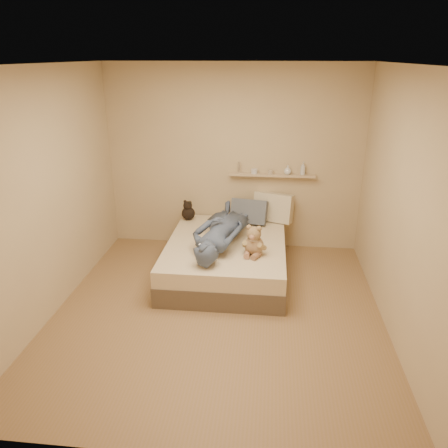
# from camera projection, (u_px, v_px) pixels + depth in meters

# --- Properties ---
(room) EXTENTS (3.80, 3.80, 3.80)m
(room) POSITION_uv_depth(u_px,v_px,m) (217.00, 201.00, 4.40)
(room) COLOR #876546
(room) RESTS_ON ground
(bed) EXTENTS (1.50, 1.90, 0.45)m
(bed) POSITION_uv_depth(u_px,v_px,m) (226.00, 258.00, 5.65)
(bed) COLOR brown
(bed) RESTS_ON floor
(game_console) EXTENTS (0.19, 0.10, 0.06)m
(game_console) POSITION_uv_depth(u_px,v_px,m) (207.00, 247.00, 5.01)
(game_console) COLOR silver
(game_console) RESTS_ON bed
(teddy_bear) EXTENTS (0.31, 0.31, 0.38)m
(teddy_bear) POSITION_uv_depth(u_px,v_px,m) (254.00, 243.00, 5.15)
(teddy_bear) COLOR #8B704C
(teddy_bear) RESTS_ON bed
(dark_plush) EXTENTS (0.19, 0.19, 0.29)m
(dark_plush) POSITION_uv_depth(u_px,v_px,m) (188.00, 211.00, 6.26)
(dark_plush) COLOR black
(dark_plush) RESTS_ON bed
(pillow_cream) EXTENTS (0.59, 0.39, 0.42)m
(pillow_cream) POSITION_uv_depth(u_px,v_px,m) (273.00, 207.00, 6.21)
(pillow_cream) COLOR beige
(pillow_cream) RESTS_ON bed
(pillow_grey) EXTENTS (0.54, 0.34, 0.37)m
(pillow_grey) POSITION_uv_depth(u_px,v_px,m) (249.00, 212.00, 6.12)
(pillow_grey) COLOR #555C67
(pillow_grey) RESTS_ON bed
(person) EXTENTS (0.84, 1.66, 0.38)m
(person) POSITION_uv_depth(u_px,v_px,m) (221.00, 229.00, 5.45)
(person) COLOR #46506E
(person) RESTS_ON bed
(wall_shelf) EXTENTS (1.20, 0.12, 0.03)m
(wall_shelf) POSITION_uv_depth(u_px,v_px,m) (272.00, 175.00, 6.12)
(wall_shelf) COLOR tan
(wall_shelf) RESTS_ON wall_back
(shelf_bottles) EXTENTS (0.96, 0.13, 0.18)m
(shelf_bottles) POSITION_uv_depth(u_px,v_px,m) (282.00, 170.00, 6.08)
(shelf_bottles) COLOR silver
(shelf_bottles) RESTS_ON wall_shelf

